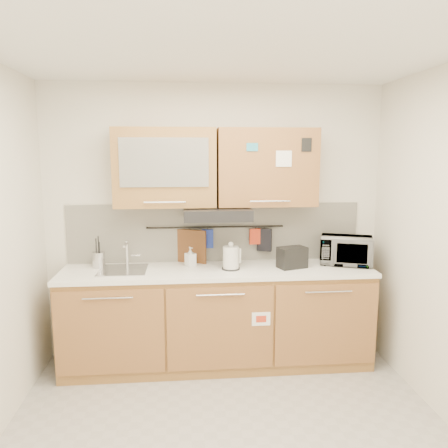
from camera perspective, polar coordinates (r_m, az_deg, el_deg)
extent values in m
plane|color=#9E9993|center=(3.31, 0.96, -27.07)|extent=(3.20, 3.20, 0.00)
plane|color=white|center=(2.74, 1.12, 22.76)|extent=(3.20, 3.20, 0.00)
plane|color=silver|center=(4.21, -1.17, 0.25)|extent=(3.20, 0.00, 3.20)
cube|color=#A5723A|center=(4.15, -0.83, -12.23)|extent=(2.80, 0.60, 0.88)
cube|color=black|center=(4.31, -0.82, -17.06)|extent=(2.80, 0.54, 0.10)
cube|color=#9E6038|center=(3.89, -14.70, -13.57)|extent=(0.91, 0.02, 0.74)
cylinder|color=silver|center=(3.76, -14.96, -9.35)|extent=(0.41, 0.01, 0.01)
cube|color=#9E6038|center=(3.85, -0.47, -13.51)|extent=(0.91, 0.02, 0.74)
cylinder|color=silver|center=(3.72, -0.45, -9.25)|extent=(0.41, 0.01, 0.01)
cube|color=#9E6038|center=(4.03, 13.22, -12.70)|extent=(0.91, 0.02, 0.74)
cylinder|color=silver|center=(3.90, 13.51, -8.60)|extent=(0.41, 0.01, 0.01)
cube|color=white|center=(3.99, -0.84, -6.13)|extent=(2.82, 0.62, 0.04)
cube|color=silver|center=(4.22, -1.15, -1.12)|extent=(2.80, 0.02, 0.56)
cube|color=#A5723A|center=(3.98, -7.69, 7.31)|extent=(0.90, 0.35, 0.70)
cube|color=silver|center=(3.79, -7.83, 7.97)|extent=(0.76, 0.02, 0.42)
cube|color=#9E6038|center=(4.05, 5.55, 7.38)|extent=(0.90, 0.35, 0.70)
cube|color=white|center=(3.89, 7.82, 8.44)|extent=(0.14, 0.00, 0.14)
cube|color=black|center=(3.95, -0.92, 1.40)|extent=(0.60, 0.46, 0.10)
cube|color=silver|center=(4.03, -13.07, -6.02)|extent=(0.42, 0.40, 0.03)
cylinder|color=silver|center=(4.15, -12.56, -3.77)|extent=(0.03, 0.03, 0.24)
cylinder|color=silver|center=(4.05, -12.75, -2.65)|extent=(0.02, 0.18, 0.02)
cylinder|color=black|center=(4.17, -1.12, -0.40)|extent=(1.30, 0.02, 0.02)
cylinder|color=#B5B5BA|center=(4.17, -16.04, -4.51)|extent=(0.12, 0.12, 0.15)
cylinder|color=black|center=(4.17, -16.32, -3.64)|extent=(0.01, 0.01, 0.27)
cylinder|color=black|center=(4.14, -15.91, -3.91)|extent=(0.01, 0.01, 0.24)
cylinder|color=black|center=(4.17, -16.04, -3.48)|extent=(0.01, 0.01, 0.29)
cylinder|color=black|center=(4.15, -16.31, -4.12)|extent=(0.01, 0.01, 0.21)
cylinder|color=silver|center=(3.95, 0.90, -4.44)|extent=(0.19, 0.19, 0.21)
sphere|color=silver|center=(3.92, 0.90, -2.67)|extent=(0.05, 0.05, 0.05)
cube|color=silver|center=(3.99, 2.03, -4.15)|extent=(0.03, 0.03, 0.13)
cylinder|color=black|center=(3.97, 0.89, -5.81)|extent=(0.16, 0.16, 0.01)
cube|color=black|center=(4.04, 8.89, -4.34)|extent=(0.29, 0.22, 0.19)
cube|color=black|center=(4.00, 8.37, -3.18)|extent=(0.10, 0.13, 0.01)
cube|color=black|center=(4.05, 9.46, -3.06)|extent=(0.10, 0.13, 0.01)
imported|color=#999999|center=(4.28, 15.66, -3.35)|extent=(0.55, 0.46, 0.26)
imported|color=#999999|center=(4.06, -4.41, -4.27)|extent=(0.11, 0.11, 0.18)
cube|color=brown|center=(4.19, -4.43, -3.44)|extent=(0.30, 0.16, 0.40)
cube|color=#22349C|center=(4.17, -2.15, -1.94)|extent=(0.11, 0.03, 0.18)
cube|color=black|center=(4.24, 5.30, -2.07)|extent=(0.14, 0.09, 0.22)
cube|color=red|center=(4.22, 4.18, -1.64)|extent=(0.12, 0.04, 0.15)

